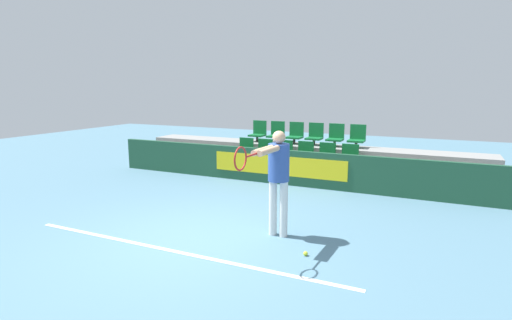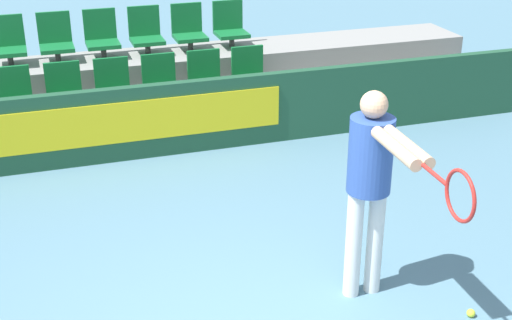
{
  "view_description": "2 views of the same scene",
  "coord_description": "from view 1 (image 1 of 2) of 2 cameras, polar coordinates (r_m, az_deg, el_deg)",
  "views": [
    {
      "loc": [
        3.42,
        -5.0,
        2.39
      ],
      "look_at": [
        0.06,
        2.18,
        0.92
      ],
      "focal_mm": 28.0,
      "sensor_mm": 36.0,
      "label": 1
    },
    {
      "loc": [
        -1.19,
        -3.62,
        3.34
      ],
      "look_at": [
        0.6,
        1.85,
        0.77
      ],
      "focal_mm": 50.0,
      "sensor_mm": 36.0,
      "label": 2
    }
  ],
  "objects": [
    {
      "name": "ground_plane",
      "position": [
        6.51,
        -8.79,
        -11.17
      ],
      "size": [
        30.0,
        30.0,
        0.0
      ],
      "primitive_type": "plane",
      "color": "slate"
    },
    {
      "name": "court_baseline",
      "position": [
        6.13,
        -11.52,
        -12.66
      ],
      "size": [
        5.49,
        0.08,
        0.01
      ],
      "color": "white",
      "rests_on": "ground"
    },
    {
      "name": "barrier_wall",
      "position": [
        9.82,
        4.13,
        -1.05
      ],
      "size": [
        9.84,
        0.14,
        0.86
      ],
      "color": "#1E4C33",
      "rests_on": "ground"
    },
    {
      "name": "bleacher_tier_front",
      "position": [
        10.34,
        5.17,
        -1.77
      ],
      "size": [
        9.44,
        0.88,
        0.41
      ],
      "color": "gray",
      "rests_on": "ground"
    },
    {
      "name": "bleacher_tier_middle",
      "position": [
        11.12,
        6.74,
        0.13
      ],
      "size": [
        9.44,
        0.88,
        0.81
      ],
      "color": "gray",
      "rests_on": "ground"
    },
    {
      "name": "stadium_chair_0",
      "position": [
        10.92,
        -1.61,
        1.41
      ],
      "size": [
        0.41,
        0.41,
        0.59
      ],
      "color": "#333333",
      "rests_on": "bleacher_tier_front"
    },
    {
      "name": "stadium_chair_1",
      "position": [
        10.68,
        1.12,
        1.21
      ],
      "size": [
        0.41,
        0.41,
        0.59
      ],
      "color": "#333333",
      "rests_on": "bleacher_tier_front"
    },
    {
      "name": "stadium_chair_2",
      "position": [
        10.46,
        3.97,
        1.0
      ],
      "size": [
        0.41,
        0.41,
        0.59
      ],
      "color": "#333333",
      "rests_on": "bleacher_tier_front"
    },
    {
      "name": "stadium_chair_3",
      "position": [
        10.28,
        6.94,
        0.77
      ],
      "size": [
        0.41,
        0.41,
        0.59
      ],
      "color": "#333333",
      "rests_on": "bleacher_tier_front"
    },
    {
      "name": "stadium_chair_4",
      "position": [
        10.12,
        10.0,
        0.53
      ],
      "size": [
        0.41,
        0.41,
        0.59
      ],
      "color": "#333333",
      "rests_on": "bleacher_tier_front"
    },
    {
      "name": "stadium_chair_5",
      "position": [
        9.99,
        13.15,
        0.29
      ],
      "size": [
        0.41,
        0.41,
        0.59
      ],
      "color": "#333333",
      "rests_on": "bleacher_tier_front"
    },
    {
      "name": "stadium_chair_6",
      "position": [
        11.65,
        0.33,
        4.01
      ],
      "size": [
        0.41,
        0.41,
        0.59
      ],
      "color": "#333333",
      "rests_on": "bleacher_tier_middle"
    },
    {
      "name": "stadium_chair_7",
      "position": [
        11.43,
        2.93,
        3.86
      ],
      "size": [
        0.41,
        0.41,
        0.59
      ],
      "color": "#333333",
      "rests_on": "bleacher_tier_middle"
    },
    {
      "name": "stadium_chair_8",
      "position": [
        11.23,
        5.63,
        3.71
      ],
      "size": [
        0.41,
        0.41,
        0.59
      ],
      "color": "#333333",
      "rests_on": "bleacher_tier_middle"
    },
    {
      "name": "stadium_chair_9",
      "position": [
        11.05,
        8.42,
        3.54
      ],
      "size": [
        0.41,
        0.41,
        0.59
      ],
      "color": "#333333",
      "rests_on": "bleacher_tier_middle"
    },
    {
      "name": "stadium_chair_10",
      "position": [
        10.9,
        11.29,
        3.36
      ],
      "size": [
        0.41,
        0.41,
        0.59
      ],
      "color": "#333333",
      "rests_on": "bleacher_tier_middle"
    },
    {
      "name": "stadium_chair_11",
      "position": [
        10.78,
        14.23,
        3.16
      ],
      "size": [
        0.41,
        0.41,
        0.59
      ],
      "color": "#333333",
      "rests_on": "bleacher_tier_middle"
    },
    {
      "name": "tennis_player",
      "position": [
        6.26,
        3.01,
        -1.7
      ],
      "size": [
        0.34,
        1.55,
        1.71
      ],
      "rotation": [
        0.0,
        0.0,
        -0.04
      ],
      "color": "silver",
      "rests_on": "ground"
    },
    {
      "name": "tennis_ball",
      "position": [
        5.91,
        7.09,
        -13.11
      ],
      "size": [
        0.07,
        0.07,
        0.07
      ],
      "color": "#CCDB33",
      "rests_on": "ground"
    }
  ]
}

